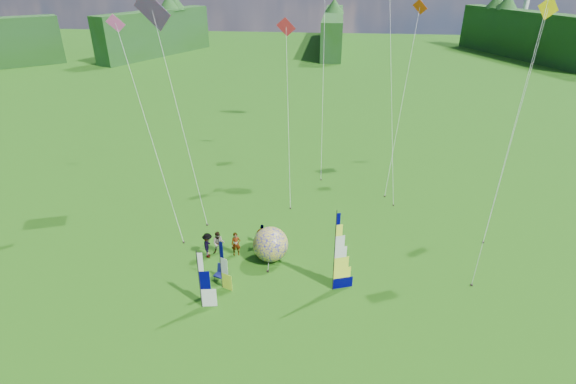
# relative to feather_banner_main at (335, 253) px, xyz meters

# --- Properties ---
(ground) EXTENTS (220.00, 220.00, 0.00)m
(ground) POSITION_rel_feather_banner_main_xyz_m (-1.73, -2.69, -2.53)
(ground) COLOR #346E10
(ground) RESTS_ON ground
(treeline_ring) EXTENTS (210.00, 210.00, 8.00)m
(treeline_ring) POSITION_rel_feather_banner_main_xyz_m (-1.73, -2.69, 1.47)
(treeline_ring) COLOR #204724
(treeline_ring) RESTS_ON ground
(feather_banner_main) EXTENTS (1.32, 0.55, 5.06)m
(feather_banner_main) POSITION_rel_feather_banner_main_xyz_m (0.00, 0.00, 0.00)
(feather_banner_main) COLOR #020054
(feather_banner_main) RESTS_ON ground
(side_banner_left) EXTENTS (0.87, 0.45, 3.20)m
(side_banner_left) POSITION_rel_feather_banner_main_xyz_m (-6.36, -0.51, -0.93)
(side_banner_left) COLOR #ECFF31
(side_banner_left) RESTS_ON ground
(side_banner_far) EXTENTS (1.05, 0.26, 3.55)m
(side_banner_far) POSITION_rel_feather_banner_main_xyz_m (-7.08, -2.24, -0.75)
(side_banner_far) COLOR white
(side_banner_far) RESTS_ON ground
(bol_inflatable) EXTENTS (2.25, 2.25, 2.23)m
(bol_inflatable) POSITION_rel_feather_banner_main_xyz_m (-3.96, 2.56, -1.41)
(bol_inflatable) COLOR #080888
(bol_inflatable) RESTS_ON ground
(spectator_a) EXTENTS (0.66, 0.51, 1.62)m
(spectator_a) POSITION_rel_feather_banner_main_xyz_m (-6.24, 2.81, -1.72)
(spectator_a) COLOR #66594C
(spectator_a) RESTS_ON ground
(spectator_b) EXTENTS (0.82, 0.48, 1.59)m
(spectator_b) POSITION_rel_feather_banner_main_xyz_m (-7.38, 2.83, -1.73)
(spectator_b) COLOR #66594C
(spectator_b) RESTS_ON ground
(spectator_c) EXTENTS (0.58, 1.16, 1.71)m
(spectator_c) POSITION_rel_feather_banner_main_xyz_m (-7.97, 2.41, -1.67)
(spectator_c) COLOR #66594C
(spectator_c) RESTS_ON ground
(spectator_d) EXTENTS (0.94, 0.46, 1.54)m
(spectator_d) POSITION_rel_feather_banner_main_xyz_m (-4.73, 4.12, -1.76)
(spectator_d) COLOR #66594C
(spectator_d) RESTS_ON ground
(camp_chair) EXTENTS (0.78, 0.78, 1.06)m
(camp_chair) POSITION_rel_feather_banner_main_xyz_m (-6.64, 0.05, -2.00)
(camp_chair) COLOR #0D1243
(camp_chair) RESTS_ON ground
(kite_whale) EXTENTS (8.27, 15.73, 22.66)m
(kite_whale) POSITION_rel_feather_banner_main_xyz_m (3.79, 16.68, 8.80)
(kite_whale) COLOR black
(kite_whale) RESTS_ON ground
(kite_rainbow_delta) EXTENTS (12.03, 13.25, 16.29)m
(kite_rainbow_delta) POSITION_rel_feather_banner_main_xyz_m (-11.39, 9.30, 5.62)
(kite_rainbow_delta) COLOR #E32A45
(kite_rainbow_delta) RESTS_ON ground
(kite_parafoil) EXTENTS (8.95, 11.58, 18.01)m
(kite_parafoil) POSITION_rel_feather_banner_main_xyz_m (9.71, 4.71, 6.48)
(kite_parafoil) COLOR #D32547
(kite_parafoil) RESTS_ON ground
(small_kite_red) EXTENTS (5.61, 10.62, 13.57)m
(small_kite_red) POSITION_rel_feather_banner_main_xyz_m (-3.99, 13.00, 4.26)
(small_kite_red) COLOR red
(small_kite_red) RESTS_ON ground
(small_kite_orange) EXTENTS (7.69, 10.90, 14.63)m
(small_kite_orange) POSITION_rel_feather_banner_main_xyz_m (5.06, 16.03, 4.79)
(small_kite_orange) COLOR #FA470A
(small_kite_orange) RESTS_ON ground
(small_kite_yellow) EXTENTS (7.39, 9.43, 15.52)m
(small_kite_yellow) POSITION_rel_feather_banner_main_xyz_m (11.43, 8.86, 5.23)
(small_kite_yellow) COLOR #FFDA04
(small_kite_yellow) RESTS_ON ground
(small_kite_pink) EXTENTS (8.45, 8.68, 14.32)m
(small_kite_pink) POSITION_rel_feather_banner_main_xyz_m (-12.45, 6.31, 4.63)
(small_kite_pink) COLOR #E24A9D
(small_kite_pink) RESTS_ON ground
(small_kite_green) EXTENTS (7.41, 14.22, 17.82)m
(small_kite_green) POSITION_rel_feather_banner_main_xyz_m (-1.59, 20.18, 6.38)
(small_kite_green) COLOR green
(small_kite_green) RESTS_ON ground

